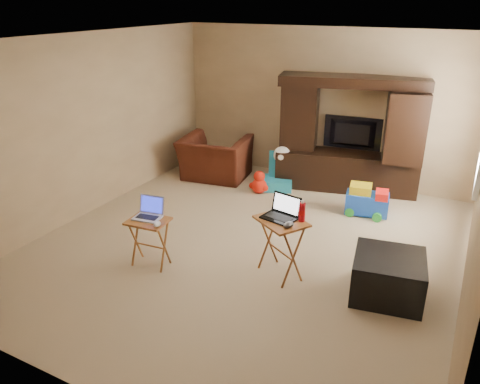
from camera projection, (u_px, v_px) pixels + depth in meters
The scene contains 19 objects.
floor at pixel (247, 244), 5.96m from camera, with size 5.50×5.50×0.00m, color tan.
ceiling at pixel (249, 39), 5.00m from camera, with size 5.50×5.50×0.00m, color silver.
wall_back at pixel (322, 106), 7.73m from camera, with size 5.00×5.00×0.00m, color tan.
wall_front at pixel (70, 258), 3.23m from camera, with size 5.00×5.00×0.00m, color tan.
wall_left at pixel (89, 126), 6.55m from camera, with size 5.50×5.50×0.00m, color tan.
entertainment_center at pixel (349, 135), 7.37m from camera, with size 2.23×0.56×1.82m, color black.
television at pixel (352, 134), 7.54m from camera, with size 0.93×0.12×0.53m, color black.
recliner at pixel (215, 158), 8.04m from camera, with size 1.10×0.97×0.72m, color #47180F.
child_rocker at pixel (278, 171), 7.60m from camera, with size 0.45×0.52×0.60m, color #19728B, non-canonical shape.
plush_toy at pixel (259, 182), 7.46m from camera, with size 0.34×0.28×0.38m, color red, non-canonical shape.
push_toy at pixel (367, 200), 6.70m from camera, with size 0.60×0.43×0.45m, color blue, non-canonical shape.
ottoman at pixel (388, 276), 4.87m from camera, with size 0.71×0.71×0.46m, color black.
tray_table_left at pixel (150, 243), 5.41m from camera, with size 0.45×0.36×0.58m, color brown.
tray_table_right at pixel (280, 248), 5.19m from camera, with size 0.53×0.42×0.69m, color #9E5626.
laptop_left at pixel (147, 209), 5.29m from camera, with size 0.30×0.25×0.24m, color #B3B3B8.
laptop_right at pixel (279, 209), 5.05m from camera, with size 0.36×0.29×0.24m, color black.
mouse_left at pixel (157, 224), 5.15m from camera, with size 0.07×0.12×0.05m, color silver.
mouse_right at pixel (289, 225), 4.89m from camera, with size 0.09×0.14×0.06m, color #3A393E.
water_bottle at pixel (302, 212), 5.00m from camera, with size 0.07×0.07×0.21m, color red.
Camera 1 is at (2.35, -4.69, 2.92)m, focal length 35.00 mm.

